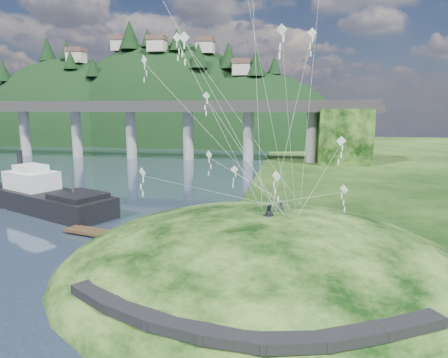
# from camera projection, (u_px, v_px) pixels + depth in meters

# --- Properties ---
(ground) EXTENTS (320.00, 320.00, 0.00)m
(ground) POSITION_uv_depth(u_px,v_px,m) (163.00, 274.00, 32.64)
(ground) COLOR black
(ground) RESTS_ON ground
(grass_hill) EXTENTS (36.00, 32.00, 13.00)m
(grass_hill) POSITION_uv_depth(u_px,v_px,m) (263.00, 288.00, 33.49)
(grass_hill) COLOR black
(grass_hill) RESTS_ON ground
(footpath) EXTENTS (22.29, 5.84, 0.83)m
(footpath) POSITION_uv_depth(u_px,v_px,m) (237.00, 322.00, 21.56)
(footpath) COLOR black
(footpath) RESTS_ON ground
(bridge) EXTENTS (160.00, 11.00, 15.00)m
(bridge) POSITION_uv_depth(u_px,v_px,m) (151.00, 121.00, 103.28)
(bridge) COLOR #2D2B2B
(bridge) RESTS_ON ground
(far_ridge) EXTENTS (153.00, 70.00, 94.50)m
(far_ridge) POSITION_uv_depth(u_px,v_px,m) (157.00, 160.00, 159.74)
(far_ridge) COLOR black
(far_ridge) RESTS_ON ground
(work_barge) EXTENTS (22.36, 14.42, 7.64)m
(work_barge) POSITION_uv_depth(u_px,v_px,m) (44.00, 196.00, 52.63)
(work_barge) COLOR black
(work_barge) RESTS_ON ground
(wooden_dock) EXTENTS (12.27, 4.67, 0.87)m
(wooden_dock) POSITION_uv_depth(u_px,v_px,m) (115.00, 235.00, 41.40)
(wooden_dock) COLOR #362616
(wooden_dock) RESTS_ON ground
(kite_flyers) EXTENTS (1.73, 2.79, 1.93)m
(kite_flyers) POSITION_uv_depth(u_px,v_px,m) (271.00, 204.00, 31.84)
(kite_flyers) COLOR #272934
(kite_flyers) RESTS_ON ground
(kite_swarm) EXTENTS (17.50, 15.94, 21.21)m
(kite_swarm) POSITION_uv_depth(u_px,v_px,m) (236.00, 75.00, 33.52)
(kite_swarm) COLOR silver
(kite_swarm) RESTS_ON ground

